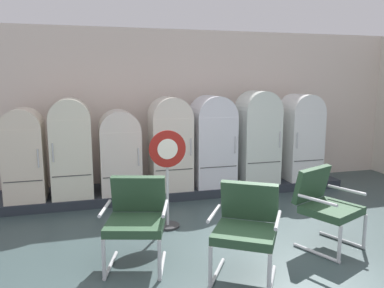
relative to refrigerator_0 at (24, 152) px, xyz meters
The scene contains 14 objects.
ground 3.87m from the refrigerator_0, 50.45° to the right, with size 12.00×10.00×0.05m, color #364748.
back_wall 2.57m from the refrigerator_0, 17.68° to the left, with size 11.76×0.12×2.88m.
display_plinth 2.53m from the refrigerator_0, ahead, with size 6.07×0.95×0.15m, color #262C35.
refrigerator_0 is the anchor object (origin of this frame).
refrigerator_1 0.70m from the refrigerator_0, ahead, with size 0.62×0.67×1.55m.
refrigerator_2 1.44m from the refrigerator_0, ahead, with size 0.65×0.64×1.35m.
refrigerator_3 2.29m from the refrigerator_0, ahead, with size 0.67×0.63×1.55m.
refrigerator_4 3.05m from the refrigerator_0, ahead, with size 0.69×0.72×1.57m.
refrigerator_5 3.89m from the refrigerator_0, ahead, with size 0.67×0.63×1.64m.
refrigerator_6 4.76m from the refrigerator_0, ahead, with size 0.64×0.68×1.57m.
armchair_left 2.71m from the refrigerator_0, 58.17° to the right, with size 0.78×0.80×0.94m.
armchair_right 4.39m from the refrigerator_0, 33.70° to the right, with size 0.82×0.84×0.94m.
armchair_center 3.76m from the refrigerator_0, 49.01° to the right, with size 0.86×0.87×0.94m.
sign_stand 2.39m from the refrigerator_0, 34.98° to the right, with size 0.49×0.32×1.34m.
Camera 1 is at (-1.44, -3.33, 2.00)m, focal length 35.83 mm.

